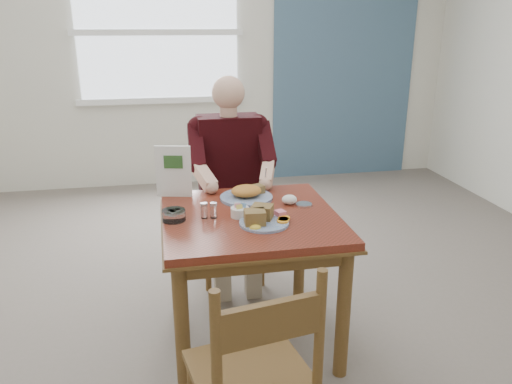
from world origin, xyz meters
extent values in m
plane|color=#665E52|center=(0.00, 0.00, 0.00)|extent=(6.00, 6.00, 0.00)
plane|color=beige|center=(0.00, 3.00, 1.40)|extent=(5.50, 0.00, 5.50)
cube|color=#416079|center=(1.60, 2.98, 1.40)|extent=(1.60, 0.02, 2.80)
ellipsoid|color=yellow|center=(-0.01, -0.22, 0.77)|extent=(0.06, 0.05, 0.03)
ellipsoid|color=white|center=(0.24, 0.11, 0.78)|extent=(0.09, 0.07, 0.05)
cylinder|color=silver|center=(0.31, 0.07, 0.76)|extent=(0.11, 0.11, 0.01)
cube|color=white|center=(-0.40, 2.97, 1.60)|extent=(1.60, 0.02, 1.30)
cube|color=white|center=(-0.40, 2.96, 0.92)|extent=(1.72, 0.04, 0.06)
cube|color=white|center=(-0.40, 2.96, 1.60)|extent=(1.72, 0.04, 0.06)
cube|color=maroon|center=(0.00, 0.00, 0.73)|extent=(0.90, 0.90, 0.04)
cube|color=brown|center=(0.00, 0.00, 0.70)|extent=(0.92, 0.92, 0.01)
cylinder|color=brown|center=(-0.39, -0.39, 0.35)|extent=(0.07, 0.07, 0.71)
cylinder|color=brown|center=(0.39, -0.39, 0.35)|extent=(0.07, 0.07, 0.71)
cylinder|color=brown|center=(-0.39, 0.39, 0.35)|extent=(0.07, 0.07, 0.71)
cylinder|color=brown|center=(0.39, 0.39, 0.35)|extent=(0.07, 0.07, 0.71)
cube|color=brown|center=(0.00, -0.39, 0.66)|extent=(0.80, 0.03, 0.08)
cube|color=brown|center=(0.00, 0.39, 0.66)|extent=(0.80, 0.03, 0.08)
cube|color=brown|center=(-0.39, 0.00, 0.66)|extent=(0.03, 0.80, 0.08)
cube|color=brown|center=(0.39, 0.00, 0.66)|extent=(0.03, 0.80, 0.08)
cylinder|color=brown|center=(-0.18, 0.57, 0.23)|extent=(0.04, 0.04, 0.45)
cylinder|color=brown|center=(0.18, 0.57, 0.23)|extent=(0.04, 0.04, 0.45)
cylinder|color=brown|center=(-0.18, 0.93, 0.23)|extent=(0.04, 0.04, 0.45)
cylinder|color=brown|center=(0.18, 0.93, 0.23)|extent=(0.04, 0.04, 0.45)
cube|color=brown|center=(0.00, 0.75, 0.47)|extent=(0.42, 0.42, 0.03)
cylinder|color=brown|center=(-0.18, 0.93, 0.70)|extent=(0.04, 0.04, 0.50)
cylinder|color=brown|center=(0.18, 0.93, 0.70)|extent=(0.04, 0.04, 0.50)
cube|color=brown|center=(0.00, 0.93, 0.80)|extent=(0.38, 0.03, 0.14)
cylinder|color=brown|center=(-0.01, -0.67, 0.23)|extent=(0.05, 0.05, 0.45)
cube|color=brown|center=(-0.16, -0.88, 0.47)|extent=(0.49, 0.49, 0.03)
cylinder|color=brown|center=(-0.30, -1.09, 0.70)|extent=(0.04, 0.04, 0.50)
cylinder|color=brown|center=(0.05, -1.02, 0.70)|extent=(0.04, 0.04, 0.50)
cube|color=brown|center=(-0.13, -1.05, 0.80)|extent=(0.38, 0.10, 0.14)
cube|color=gray|center=(-0.10, 0.63, 0.54)|extent=(0.13, 0.38, 0.12)
cube|color=gray|center=(0.10, 0.63, 0.54)|extent=(0.13, 0.38, 0.12)
cube|color=gray|center=(-0.10, 0.45, 0.24)|extent=(0.10, 0.10, 0.48)
cube|color=gray|center=(0.10, 0.45, 0.24)|extent=(0.10, 0.10, 0.48)
cube|color=black|center=(0.00, 0.78, 0.84)|extent=(0.40, 0.22, 0.58)
sphere|color=black|center=(-0.19, 0.78, 1.06)|extent=(0.15, 0.15, 0.15)
sphere|color=black|center=(0.19, 0.78, 1.06)|extent=(0.15, 0.15, 0.15)
cylinder|color=#D8A489|center=(0.00, 0.76, 1.15)|extent=(0.11, 0.11, 0.08)
sphere|color=#D8A489|center=(0.00, 0.76, 1.28)|extent=(0.21, 0.21, 0.21)
cube|color=black|center=(-0.22, 0.67, 0.96)|extent=(0.09, 0.29, 0.27)
cube|color=black|center=(0.22, 0.67, 0.96)|extent=(0.09, 0.29, 0.27)
sphere|color=black|center=(-0.22, 0.55, 0.86)|extent=(0.09, 0.09, 0.09)
sphere|color=black|center=(0.22, 0.55, 0.86)|extent=(0.09, 0.09, 0.09)
cube|color=#D8A489|center=(-0.19, 0.46, 0.82)|extent=(0.14, 0.23, 0.14)
cube|color=#D8A489|center=(0.19, 0.46, 0.82)|extent=(0.14, 0.23, 0.14)
sphere|color=#D8A489|center=(-0.16, 0.37, 0.79)|extent=(0.08, 0.08, 0.08)
sphere|color=#D8A489|center=(0.16, 0.37, 0.79)|extent=(0.08, 0.08, 0.08)
cylinder|color=silver|center=(0.16, 0.37, 0.84)|extent=(0.01, 0.05, 0.12)
cylinder|color=white|center=(0.04, -0.14, 0.76)|extent=(0.29, 0.29, 0.01)
cube|color=#A58549|center=(-0.01, -0.16, 0.80)|extent=(0.11, 0.09, 0.07)
cube|color=#A58549|center=(0.04, -0.10, 0.80)|extent=(0.13, 0.12, 0.07)
cylinder|color=orange|center=(0.13, -0.16, 0.77)|extent=(0.08, 0.08, 0.01)
cylinder|color=orange|center=(0.14, -0.14, 0.77)|extent=(0.06, 0.06, 0.01)
cylinder|color=orange|center=(0.15, -0.12, 0.77)|extent=(0.07, 0.07, 0.01)
cube|color=pink|center=(0.14, -0.08, 0.78)|extent=(0.06, 0.06, 0.03)
cylinder|color=white|center=(0.02, 0.24, 0.76)|extent=(0.38, 0.38, 0.02)
ellipsoid|color=orange|center=(0.02, 0.24, 0.80)|extent=(0.21, 0.19, 0.06)
cube|color=#A58549|center=(0.08, 0.28, 0.79)|extent=(0.13, 0.10, 0.04)
cylinder|color=white|center=(-0.06, -0.02, 0.77)|extent=(0.12, 0.12, 0.05)
cube|color=pink|center=(-0.07, -0.02, 0.81)|extent=(0.04, 0.02, 0.02)
cube|color=#6699D8|center=(-0.04, -0.02, 0.81)|extent=(0.03, 0.03, 0.02)
cube|color=#EAD159|center=(-0.06, -0.03, 0.81)|extent=(0.04, 0.02, 0.02)
cube|color=white|center=(-0.07, 0.00, 0.81)|extent=(0.04, 0.02, 0.02)
cylinder|color=white|center=(-0.24, 0.00, 0.78)|extent=(0.04, 0.04, 0.07)
cylinder|color=silver|center=(-0.24, 0.00, 0.82)|extent=(0.04, 0.04, 0.01)
cylinder|color=white|center=(-0.19, -0.01, 0.78)|extent=(0.04, 0.04, 0.07)
cylinder|color=silver|center=(-0.19, -0.01, 0.82)|extent=(0.04, 0.04, 0.01)
cylinder|color=white|center=(-0.39, -0.01, 0.78)|extent=(0.14, 0.14, 0.06)
cylinder|color=white|center=(-0.41, 0.00, 0.80)|extent=(0.03, 0.03, 0.02)
cylinder|color=white|center=(-0.37, 0.00, 0.80)|extent=(0.03, 0.03, 0.02)
cylinder|color=white|center=(-0.39, -0.02, 0.80)|extent=(0.03, 0.03, 0.02)
cube|color=white|center=(-0.37, 0.36, 0.90)|extent=(0.20, 0.06, 0.30)
cube|color=#2D5926|center=(-0.37, 0.35, 0.96)|extent=(0.10, 0.03, 0.07)
camera|label=1|loc=(-0.43, -2.38, 1.70)|focal=35.00mm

